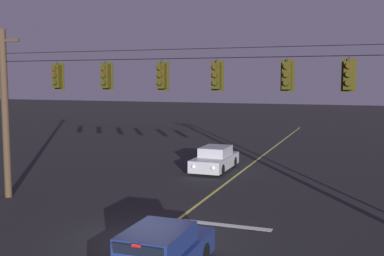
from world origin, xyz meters
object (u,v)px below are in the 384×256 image
(traffic_light_far_right, at_px, (349,75))
(traffic_light_left_inner, at_px, (106,76))
(traffic_light_right_inner, at_px, (216,76))
(car_oncoming_lead, at_px, (215,159))
(traffic_light_centre, at_px, (162,76))
(car_waiting_near_lane, at_px, (158,256))
(traffic_light_rightmost, at_px, (287,75))
(traffic_light_leftmost, at_px, (57,76))

(traffic_light_far_right, bearing_deg, traffic_light_left_inner, 180.00)
(traffic_light_right_inner, height_order, car_oncoming_lead, traffic_light_right_inner)
(traffic_light_centre, relative_size, car_waiting_near_lane, 0.28)
(traffic_light_centre, bearing_deg, traffic_light_right_inner, 0.00)
(traffic_light_right_inner, distance_m, traffic_light_rightmost, 2.59)
(traffic_light_leftmost, height_order, car_oncoming_lead, traffic_light_leftmost)
(traffic_light_far_right, bearing_deg, traffic_light_centre, 180.00)
(traffic_light_leftmost, distance_m, car_waiting_near_lane, 10.31)
(car_waiting_near_lane, xyz_separation_m, car_oncoming_lead, (-3.05, 14.89, -0.00))
(traffic_light_left_inner, height_order, car_waiting_near_lane, traffic_light_left_inner)
(traffic_light_rightmost, bearing_deg, car_oncoming_lead, 120.69)
(traffic_light_centre, bearing_deg, traffic_light_far_right, 0.00)
(traffic_light_centre, bearing_deg, traffic_light_left_inner, 180.00)
(traffic_light_left_inner, xyz_separation_m, car_waiting_near_lane, (4.82, -5.65, -4.80))
(traffic_light_centre, xyz_separation_m, car_oncoming_lead, (-0.69, 9.24, -4.80))
(traffic_light_left_inner, distance_m, traffic_light_far_right, 9.31)
(traffic_light_rightmost, height_order, traffic_light_far_right, same)
(traffic_light_centre, height_order, traffic_light_rightmost, same)
(traffic_light_leftmost, relative_size, traffic_light_far_right, 1.00)
(traffic_light_leftmost, bearing_deg, car_oncoming_lead, 65.98)
(traffic_light_rightmost, xyz_separation_m, car_waiting_near_lane, (-2.44, -5.65, -4.80))
(traffic_light_right_inner, height_order, car_waiting_near_lane, traffic_light_right_inner)
(car_waiting_near_lane, bearing_deg, car_oncoming_lead, 101.57)
(traffic_light_leftmost, relative_size, car_oncoming_lead, 0.28)
(traffic_light_leftmost, bearing_deg, traffic_light_far_right, 0.00)
(traffic_light_leftmost, bearing_deg, traffic_light_right_inner, 0.00)
(traffic_light_left_inner, height_order, car_oncoming_lead, traffic_light_left_inner)
(traffic_light_rightmost, distance_m, car_oncoming_lead, 11.77)
(traffic_light_far_right, relative_size, car_oncoming_lead, 0.28)
(traffic_light_left_inner, height_order, traffic_light_centre, same)
(traffic_light_far_right, relative_size, car_waiting_near_lane, 0.28)
(traffic_light_centre, height_order, car_oncoming_lead, traffic_light_centre)
(traffic_light_left_inner, xyz_separation_m, car_oncoming_lead, (1.77, 9.24, -4.80))
(traffic_light_right_inner, bearing_deg, car_waiting_near_lane, -88.47)
(traffic_light_centre, xyz_separation_m, traffic_light_rightmost, (4.80, 0.00, 0.00))
(traffic_light_far_right, xyz_separation_m, car_oncoming_lead, (-7.54, 9.24, -4.80))
(traffic_light_centre, bearing_deg, car_waiting_near_lane, -67.33)
(traffic_light_right_inner, bearing_deg, car_oncoming_lead, 107.41)
(traffic_light_left_inner, bearing_deg, traffic_light_right_inner, 0.00)
(traffic_light_right_inner, bearing_deg, traffic_light_left_inner, 180.00)
(traffic_light_centre, relative_size, car_oncoming_lead, 0.28)
(car_waiting_near_lane, relative_size, car_oncoming_lead, 0.98)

